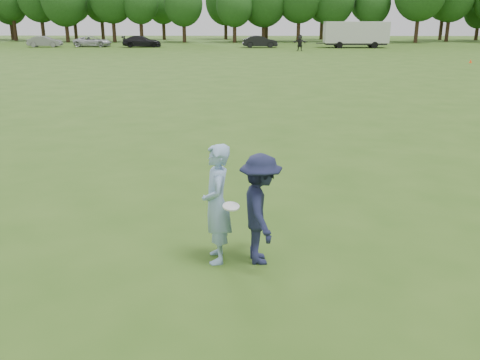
{
  "coord_description": "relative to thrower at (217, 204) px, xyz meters",
  "views": [
    {
      "loc": [
        1.14,
        -7.42,
        3.94
      ],
      "look_at": [
        0.93,
        1.33,
        1.1
      ],
      "focal_mm": 38.0,
      "sensor_mm": 36.0,
      "label": 1
    }
  ],
  "objects": [
    {
      "name": "disc_in_play",
      "position": [
        0.25,
        -0.29,
        0.07
      ],
      "size": [
        0.27,
        0.27,
        0.09
      ],
      "color": "white",
      "rests_on": "ground"
    },
    {
      "name": "car_d",
      "position": [
        -13.83,
        60.03,
        -0.28
      ],
      "size": [
        5.19,
        2.66,
        1.44
      ],
      "primitive_type": "imported",
      "rotation": [
        0.0,
        0.0,
        1.7
      ],
      "color": "black",
      "rests_on": "ground"
    },
    {
      "name": "car_b",
      "position": [
        -26.48,
        59.89,
        -0.3
      ],
      "size": [
        4.36,
        1.84,
        1.4
      ],
      "primitive_type": "imported",
      "rotation": [
        0.0,
        0.0,
        1.66
      ],
      "color": "gray",
      "rests_on": "ground"
    },
    {
      "name": "defender",
      "position": [
        0.71,
        -0.03,
        -0.08
      ],
      "size": [
        0.85,
        1.28,
        1.86
      ],
      "primitive_type": "imported",
      "rotation": [
        0.0,
        0.0,
        1.71
      ],
      "color": "#1B1F3C",
      "rests_on": "ground"
    },
    {
      "name": "thrower",
      "position": [
        0.0,
        0.0,
        0.0
      ],
      "size": [
        0.58,
        0.79,
        2.01
      ],
      "primitive_type": "imported",
      "rotation": [
        0.0,
        0.0,
        -1.43
      ],
      "color": "#8DAFD9",
      "rests_on": "ground"
    },
    {
      "name": "treeline",
      "position": [
        2.24,
        76.55,
        5.26
      ],
      "size": [
        130.35,
        18.39,
        11.74
      ],
      "color": "#332114",
      "rests_on": "ground"
    },
    {
      "name": "field_cone",
      "position": [
        19.56,
        37.87,
        -0.85
      ],
      "size": [
        0.28,
        0.28,
        0.3
      ],
      "primitive_type": "cone",
      "color": "#FF440D",
      "rests_on": "ground"
    },
    {
      "name": "ground",
      "position": [
        -0.57,
        -0.34,
        -1.0
      ],
      "size": [
        200.0,
        200.0,
        0.0
      ],
      "primitive_type": "plane",
      "color": "#325618",
      "rests_on": "ground"
    },
    {
      "name": "car_c",
      "position": [
        -20.42,
        60.67,
        -0.33
      ],
      "size": [
        4.87,
        2.32,
        1.34
      ],
      "primitive_type": "imported",
      "rotation": [
        0.0,
        0.0,
        1.55
      ],
      "color": "silver",
      "rests_on": "ground"
    },
    {
      "name": "car_f",
      "position": [
        1.51,
        59.62,
        -0.27
      ],
      "size": [
        4.58,
        1.98,
        1.47
      ],
      "primitive_type": "imported",
      "rotation": [
        0.0,
        0.0,
        1.67
      ],
      "color": "black",
      "rests_on": "ground"
    },
    {
      "name": "cargo_trailer",
      "position": [
        13.69,
        59.6,
        0.77
      ],
      "size": [
        9.0,
        2.75,
        3.2
      ],
      "color": "silver",
      "rests_on": "ground"
    },
    {
      "name": "player_far_d",
      "position": [
        6.05,
        53.23,
        -0.08
      ],
      "size": [
        1.78,
        0.86,
        1.84
      ],
      "primitive_type": "imported",
      "rotation": [
        0.0,
        0.0,
        -0.19
      ],
      "color": "#272727",
      "rests_on": "ground"
    }
  ]
}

